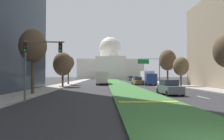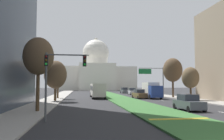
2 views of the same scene
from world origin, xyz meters
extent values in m
plane|color=#2B2B2D|center=(0.00, 53.89, 0.00)|extent=(260.00, 260.00, 0.00)
cube|color=#386B33|center=(0.00, 48.50, 0.07)|extent=(5.26, 97.00, 0.14)
cube|color=gold|center=(0.00, 9.11, 0.16)|extent=(4.74, 0.50, 0.04)
cube|color=silver|center=(6.59, 13.11, 0.00)|extent=(0.16, 2.40, 0.01)
cube|color=silver|center=(6.59, 22.55, 0.00)|extent=(0.16, 2.40, 0.01)
cube|color=silver|center=(6.59, 31.10, 0.00)|extent=(0.16, 2.40, 0.01)
cube|color=silver|center=(6.59, 44.61, 0.00)|extent=(0.16, 2.40, 0.01)
cube|color=silver|center=(6.59, 45.34, 0.00)|extent=(0.16, 2.40, 0.01)
cube|color=silver|center=(6.59, 56.86, 0.00)|extent=(0.16, 2.40, 0.01)
cube|color=#9E9991|center=(-12.56, 43.11, 0.07)|extent=(4.00, 97.00, 0.15)
cube|color=#9E9991|center=(12.56, 43.11, 0.07)|extent=(4.00, 97.00, 0.15)
cube|color=silver|center=(0.00, 107.78, 5.68)|extent=(37.92, 20.85, 11.36)
cube|color=silver|center=(0.00, 95.35, 6.25)|extent=(16.69, 4.00, 12.50)
cylinder|color=silver|center=(0.00, 107.78, 13.99)|extent=(11.95, 11.95, 5.26)
sphere|color=silver|center=(0.00, 107.78, 18.97)|extent=(13.40, 13.40, 13.40)
cylinder|color=silver|center=(0.00, 107.78, 25.00)|extent=(1.80, 1.80, 3.00)
cylinder|color=#515456|center=(-10.06, 10.11, 2.60)|extent=(0.16, 0.16, 5.20)
cube|color=black|center=(-10.06, 10.11, 4.60)|extent=(0.28, 0.24, 0.84)
sphere|color=#510F0F|center=(-10.06, 9.97, 4.88)|extent=(0.18, 0.18, 0.18)
sphere|color=#4C380F|center=(-10.06, 9.97, 4.60)|extent=(0.18, 0.18, 0.18)
sphere|color=#1ED838|center=(-10.06, 9.97, 4.32)|extent=(0.18, 0.18, 0.18)
cylinder|color=#515456|center=(-8.46, 10.11, 5.05)|extent=(3.20, 0.10, 0.10)
cube|color=black|center=(-7.18, 10.11, 4.60)|extent=(0.28, 0.24, 0.84)
sphere|color=#510F0F|center=(-7.18, 9.97, 4.88)|extent=(0.18, 0.18, 0.18)
sphere|color=#4C380F|center=(-7.18, 9.97, 4.60)|extent=(0.18, 0.18, 0.18)
sphere|color=#1ED838|center=(-7.18, 9.97, 4.32)|extent=(0.18, 0.18, 0.18)
cylinder|color=#515456|center=(10.26, 39.84, 3.25)|extent=(0.20, 0.20, 6.50)
cylinder|color=#515456|center=(7.55, 39.84, 6.30)|extent=(5.42, 0.12, 0.12)
cube|color=#146033|center=(6.19, 39.79, 5.60)|extent=(2.80, 0.08, 1.10)
cylinder|color=#4C3823|center=(-11.71, 16.02, 2.34)|extent=(0.36, 0.36, 4.68)
ellipsoid|color=brown|center=(-11.71, 16.02, 5.64)|extent=(3.05, 3.05, 3.82)
cylinder|color=#4C3823|center=(-11.59, 30.55, 1.63)|extent=(0.40, 0.40, 3.26)
ellipsoid|color=brown|center=(-11.59, 30.55, 4.40)|extent=(3.67, 3.67, 4.59)
cylinder|color=#4C3823|center=(11.25, 29.39, 1.52)|extent=(0.33, 0.33, 3.05)
ellipsoid|color=brown|center=(11.25, 29.39, 3.96)|extent=(2.92, 2.92, 3.65)
cylinder|color=#4C3823|center=(-11.87, 37.54, 2.16)|extent=(0.35, 0.35, 4.31)
ellipsoid|color=brown|center=(-11.87, 37.54, 5.14)|extent=(2.64, 2.64, 3.30)
cylinder|color=#4C3823|center=(11.55, 37.69, 2.29)|extent=(0.38, 0.38, 4.58)
ellipsoid|color=brown|center=(11.55, 37.69, 5.82)|extent=(3.99, 3.99, 4.99)
cube|color=#4C5156|center=(4.06, 15.70, 0.64)|extent=(1.90, 4.21, 0.83)
cube|color=#282D38|center=(4.06, 15.87, 1.39)|extent=(1.65, 2.03, 0.68)
cylinder|color=black|center=(4.92, 14.08, 0.32)|extent=(0.23, 0.64, 0.64)
cylinder|color=black|center=(3.25, 14.05, 0.32)|extent=(0.23, 0.64, 0.64)
cylinder|color=black|center=(4.87, 17.36, 0.32)|extent=(0.23, 0.64, 0.64)
cylinder|color=black|center=(3.19, 17.33, 0.32)|extent=(0.23, 0.64, 0.64)
cube|color=brown|center=(4.17, 36.93, 0.66)|extent=(2.11, 4.75, 0.88)
cube|color=#282D38|center=(4.16, 37.11, 1.46)|extent=(1.74, 2.32, 0.72)
cylinder|color=black|center=(5.12, 35.11, 0.32)|extent=(0.26, 0.65, 0.64)
cylinder|color=black|center=(3.46, 35.01, 0.32)|extent=(0.26, 0.65, 0.64)
cylinder|color=black|center=(4.89, 38.85, 0.32)|extent=(0.26, 0.65, 0.64)
cylinder|color=black|center=(3.22, 38.74, 0.32)|extent=(0.26, 0.65, 0.64)
cube|color=#BCBCC1|center=(6.75, 54.55, 0.66)|extent=(2.13, 4.55, 0.88)
cube|color=#282D38|center=(6.76, 54.72, 1.46)|extent=(1.79, 2.23, 0.72)
cylinder|color=black|center=(7.53, 52.72, 0.32)|extent=(0.25, 0.65, 0.64)
cylinder|color=black|center=(5.79, 52.81, 0.32)|extent=(0.25, 0.65, 0.64)
cylinder|color=black|center=(7.72, 56.28, 0.32)|extent=(0.25, 0.65, 0.64)
cylinder|color=black|center=(5.97, 56.37, 0.32)|extent=(0.25, 0.65, 0.64)
cube|color=#4C5156|center=(6.44, 64.39, 0.67)|extent=(2.11, 4.50, 0.89)
cube|color=#282D38|center=(6.43, 64.57, 1.48)|extent=(1.76, 2.20, 0.73)
cylinder|color=black|center=(7.39, 62.69, 0.32)|extent=(0.25, 0.65, 0.64)
cylinder|color=black|center=(5.68, 62.60, 0.32)|extent=(0.25, 0.65, 0.64)
cylinder|color=black|center=(7.20, 66.18, 0.32)|extent=(0.25, 0.65, 0.64)
cylinder|color=black|center=(5.49, 66.09, 0.32)|extent=(0.25, 0.65, 0.64)
cube|color=navy|center=(6.53, 33.90, 1.45)|extent=(2.30, 2.00, 2.20)
cube|color=silver|center=(6.53, 37.10, 1.80)|extent=(2.30, 4.40, 2.80)
cylinder|color=black|center=(7.58, 33.90, 0.45)|extent=(0.30, 0.90, 0.90)
cylinder|color=black|center=(5.48, 33.90, 0.45)|extent=(0.30, 0.90, 0.90)
cylinder|color=black|center=(7.58, 38.20, 0.45)|extent=(0.30, 0.90, 0.90)
cylinder|color=black|center=(5.48, 38.20, 0.45)|extent=(0.30, 0.90, 0.90)
cube|color=beige|center=(-4.06, 39.61, 1.70)|extent=(2.50, 11.00, 2.50)
cube|color=#232833|center=(-4.06, 39.61, 2.05)|extent=(2.52, 10.12, 0.90)
cylinder|color=black|center=(-5.21, 43.91, 0.50)|extent=(0.32, 1.00, 1.00)
cylinder|color=black|center=(-2.91, 43.91, 0.50)|extent=(0.32, 1.00, 1.00)
cylinder|color=black|center=(-5.21, 35.71, 0.50)|extent=(0.32, 1.00, 1.00)
cylinder|color=black|center=(-2.91, 35.71, 0.50)|extent=(0.32, 1.00, 1.00)
camera|label=1|loc=(-3.49, -5.33, 2.30)|focal=29.40mm
camera|label=2|loc=(-7.44, -7.54, 2.78)|focal=36.46mm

